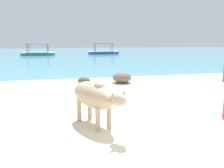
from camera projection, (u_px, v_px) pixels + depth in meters
The scene contains 7 objects.
sand_beach at pixel (163, 142), 4.22m from camera, with size 18.00×14.00×0.04m, color beige.
water_surface at pixel (80, 55), 25.30m from camera, with size 60.00×36.00×0.03m, color teal.
cow at pixel (94, 96), 4.89m from camera, with size 1.11×1.77×1.02m.
shore_rock_large at pixel (84, 81), 9.34m from camera, with size 0.54×0.41×0.30m, color brown.
shore_rock_medium at pixel (122, 77), 9.67m from camera, with size 0.83×0.81×0.46m, color #6B5B4C.
boat_blue at pixel (103, 52), 27.26m from camera, with size 3.74×1.41×1.29m.
boat_teal at pixel (38, 53), 25.24m from camera, with size 3.76×1.47×1.29m.
Camera 1 is at (-1.76, -3.62, 1.95)m, focal length 35.97 mm.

